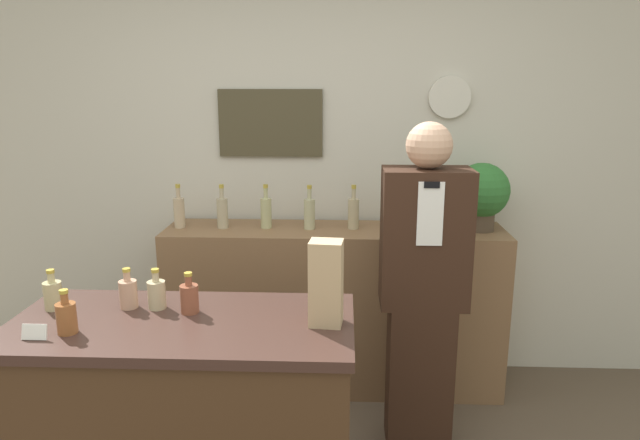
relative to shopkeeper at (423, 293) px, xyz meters
The scene contains 19 objects.
back_wall 1.18m from the shopkeeper, 124.92° to the left, with size 5.20×0.09×2.70m.
back_shelf 0.81m from the shopkeeper, 127.17° to the left, with size 2.00×0.45×1.00m.
display_counter 1.25m from the shopkeeper, 146.92° to the right, with size 1.32×0.62×0.95m.
shopkeeper is the anchor object (origin of this frame).
potted_plant 0.82m from the shopkeeper, 56.35° to the left, with size 0.32×0.32×0.39m.
paper_bag 0.85m from the shopkeeper, 124.37° to the right, with size 0.13×0.11×0.32m.
price_card_left 1.71m from the shopkeeper, 150.42° to the right, with size 0.09×0.02×0.06m.
counter_bottle_0 1.66m from the shopkeeper, 159.96° to the right, with size 0.07×0.07×0.17m.
counter_bottle_1 1.60m from the shopkeeper, 150.62° to the right, with size 0.07×0.07×0.17m.
counter_bottle_2 1.38m from the shopkeeper, 156.84° to the right, with size 0.07×0.07×0.17m.
counter_bottle_3 1.27m from the shopkeeper, 154.69° to the right, with size 0.07×0.07×0.17m.
counter_bottle_4 1.16m from the shopkeeper, 149.92° to the right, with size 0.07×0.07×0.17m.
shelf_bottle_0 1.50m from the shopkeeper, 156.88° to the left, with size 0.06×0.06×0.26m.
shelf_bottle_1 1.28m from the shopkeeper, 152.21° to the left, with size 0.06×0.06×0.26m.
shelf_bottle_2 1.07m from the shopkeeper, 144.94° to the left, with size 0.06×0.06×0.26m.
shelf_bottle_3 0.87m from the shopkeeper, 135.46° to the left, with size 0.06×0.06×0.26m.
shelf_bottle_4 0.74m from the shopkeeper, 119.21° to the left, with size 0.06×0.06×0.26m.
shelf_bottle_5 0.66m from the shopkeeper, 97.43° to the left, with size 0.06×0.06×0.26m.
shelf_bottle_6 0.66m from the shopkeeper, 72.93° to the left, with size 0.06×0.06×0.26m.
Camera 1 is at (0.22, -1.52, 1.84)m, focal length 32.00 mm.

